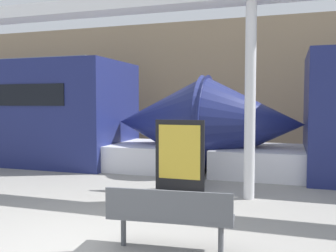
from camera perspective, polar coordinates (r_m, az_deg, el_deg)
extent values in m
cube|color=#9E8460|center=(14.41, 8.04, 6.02)|extent=(56.00, 0.20, 5.00)
cone|color=navy|center=(10.16, 12.65, 0.32)|extent=(2.67, 2.63, 2.63)
cube|color=silver|center=(10.23, 14.00, -5.12)|extent=(2.40, 2.46, 0.70)
cone|color=navy|center=(10.68, -0.79, 0.57)|extent=(2.67, 2.63, 2.63)
cube|color=silver|center=(10.85, -2.06, -4.52)|extent=(2.40, 2.46, 0.70)
cube|color=#4C4F54|center=(4.91, 0.43, -13.65)|extent=(1.63, 0.59, 0.04)
cube|color=#4C4F54|center=(4.66, -0.10, -11.98)|extent=(1.59, 0.18, 0.37)
cylinder|color=#4C4F54|center=(5.14, -6.80, -15.48)|extent=(0.07, 0.07, 0.41)
cylinder|color=#4C4F54|center=(4.89, 8.07, -16.51)|extent=(0.07, 0.07, 0.41)
cube|color=black|center=(7.98, 1.79, -4.50)|extent=(1.07, 0.06, 1.52)
cube|color=gold|center=(7.94, 1.72, -3.99)|extent=(0.91, 0.01, 1.15)
cylinder|color=silver|center=(7.41, 12.40, 3.66)|extent=(0.21, 0.21, 3.80)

